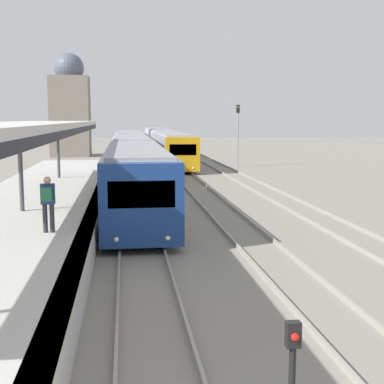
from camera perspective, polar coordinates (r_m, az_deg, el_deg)
platform_canopy at (r=20.19m, az=-17.87°, el=6.73°), size 4.00×27.93×3.20m
person_on_platform at (r=16.21m, az=-15.13°, el=-0.79°), size 0.40×0.40×1.66m
train_near at (r=39.03m, az=-6.45°, el=3.92°), size 2.72×44.73×3.07m
train_far at (r=61.32m, az=-3.05°, el=5.35°), size 2.67×40.89×3.05m
signal_post_near at (r=7.78m, az=10.66°, el=-17.57°), size 0.20×0.21×1.61m
signal_mast_far at (r=48.33m, az=4.91°, el=6.76°), size 0.28×0.29×5.55m
distant_domed_building at (r=63.93m, az=-12.87°, el=8.74°), size 4.40×4.40×11.77m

